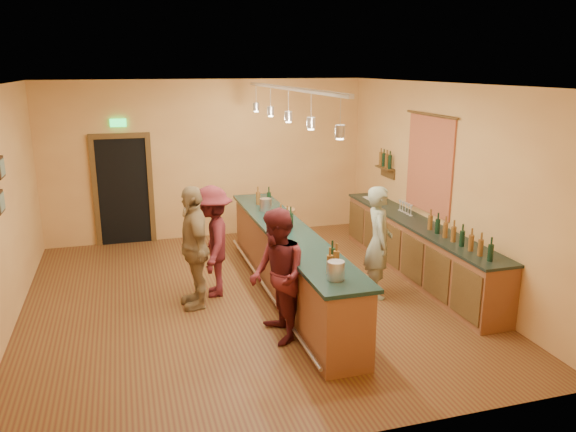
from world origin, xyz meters
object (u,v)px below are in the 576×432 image
object	(u,v)px
back_counter	(417,248)
bartender	(379,242)
tasting_bar	(288,258)
customer_a	(277,276)
customer_c	(212,241)
bar_stool	(285,216)
customer_b	(194,247)

from	to	relation	value
back_counter	bartender	size ratio (longest dim) A/B	2.63
tasting_bar	customer_a	world-z (taller)	customer_a
customer_c	bar_stool	xyz separation A→B (m)	(1.69, 1.84, -0.21)
back_counter	tasting_bar	bearing A→B (deg)	-175.51
bartender	customer_c	xyz separation A→B (m)	(-2.41, 0.76, -0.00)
back_counter	tasting_bar	distance (m)	2.32
customer_c	bar_stool	size ratio (longest dim) A/B	2.17
tasting_bar	customer_a	bearing A→B (deg)	-111.99
bartender	customer_a	distance (m)	2.09
customer_b	bar_stool	size ratio (longest dim) A/B	2.29
customer_c	tasting_bar	bearing A→B (deg)	81.84
bartender	customer_b	distance (m)	2.77
customer_c	customer_a	bearing A→B (deg)	27.79
customer_b	bar_stool	world-z (taller)	customer_b
back_counter	tasting_bar	size ratio (longest dim) A/B	0.89
customer_b	customer_c	bearing A→B (deg)	133.13
customer_a	customer_c	size ratio (longest dim) A/B	1.01
customer_b	bar_stool	distance (m)	2.98
customer_b	customer_c	xyz separation A→B (m)	(0.32, 0.35, -0.05)
tasting_bar	customer_c	bearing A→B (deg)	161.90
tasting_bar	bar_stool	distance (m)	2.28
customer_b	customer_c	distance (m)	0.48
bar_stool	tasting_bar	bearing A→B (deg)	-104.98
back_counter	customer_b	distance (m)	3.76
customer_b	customer_c	size ratio (longest dim) A/B	1.06
back_counter	bar_stool	world-z (taller)	back_counter
tasting_bar	customer_b	xyz separation A→B (m)	(-1.42, 0.01, 0.30)
tasting_bar	bar_stool	xyz separation A→B (m)	(0.59, 2.20, 0.04)
customer_a	bar_stool	distance (m)	3.74
tasting_bar	customer_b	world-z (taller)	customer_b
bartender	customer_b	xyz separation A→B (m)	(-2.73, 0.42, 0.04)
bartender	bar_stool	distance (m)	2.71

